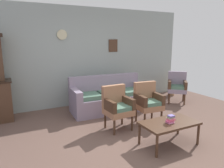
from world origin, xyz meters
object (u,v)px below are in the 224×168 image
object	(u,v)px
wingback_chair_by_fireplace	(177,86)
coffee_table	(169,124)
floral_couch	(109,98)
book_stack_on_table	(170,119)
floor_vase_by_wall	(172,84)
armchair_row_middle	(148,101)
armchair_near_couch_end	(117,106)

from	to	relation	value
wingback_chair_by_fireplace	coffee_table	bearing A→B (deg)	-136.53
floral_couch	wingback_chair_by_fireplace	xyz separation A→B (m)	(2.10, -0.26, 0.17)
wingback_chair_by_fireplace	book_stack_on_table	world-z (taller)	wingback_chair_by_fireplace
book_stack_on_table	floor_vase_by_wall	xyz separation A→B (m)	(2.40, 2.57, -0.09)
coffee_table	floor_vase_by_wall	xyz separation A→B (m)	(2.39, 2.54, 0.02)
coffee_table	armchair_row_middle	bearing A→B (deg)	74.00
armchair_near_couch_end	book_stack_on_table	bearing A→B (deg)	-66.10
floral_couch	armchair_row_middle	world-z (taller)	same
armchair_near_couch_end	coffee_table	bearing A→B (deg)	-64.85
armchair_row_middle	coffee_table	bearing A→B (deg)	-106.00
wingback_chair_by_fireplace	floor_vase_by_wall	world-z (taller)	wingback_chair_by_fireplace
floral_couch	coffee_table	distance (m)	2.15
armchair_near_couch_end	floor_vase_by_wall	xyz separation A→B (m)	(2.87, 1.52, -0.11)
floor_vase_by_wall	book_stack_on_table	bearing A→B (deg)	-133.03
armchair_row_middle	coffee_table	world-z (taller)	armchair_row_middle
coffee_table	floor_vase_by_wall	world-z (taller)	floor_vase_by_wall
armchair_near_couch_end	armchair_row_middle	size ratio (longest dim) A/B	1.00
book_stack_on_table	floor_vase_by_wall	world-z (taller)	floor_vase_by_wall
book_stack_on_table	wingback_chair_by_fireplace	bearing A→B (deg)	43.80
floral_couch	coffee_table	world-z (taller)	floral_couch
floral_couch	wingback_chair_by_fireplace	world-z (taller)	same
armchair_near_couch_end	book_stack_on_table	distance (m)	1.15
armchair_near_couch_end	wingback_chair_by_fireplace	distance (m)	2.62
floral_couch	armchair_row_middle	distance (m)	1.21
armchair_row_middle	wingback_chair_by_fireplace	bearing A→B (deg)	27.06
floral_couch	book_stack_on_table	xyz separation A→B (m)	(0.10, -2.18, 0.16)
armchair_near_couch_end	floor_vase_by_wall	world-z (taller)	armchair_near_couch_end
floral_couch	book_stack_on_table	bearing A→B (deg)	-87.33
wingback_chair_by_fireplace	coffee_table	size ratio (longest dim) A/B	0.90
wingback_chair_by_fireplace	floor_vase_by_wall	xyz separation A→B (m)	(0.40, 0.65, -0.11)
armchair_row_middle	armchair_near_couch_end	bearing A→B (deg)	179.91
wingback_chair_by_fireplace	book_stack_on_table	bearing A→B (deg)	-136.20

